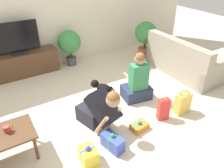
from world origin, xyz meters
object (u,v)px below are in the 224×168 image
(person_kneeling, at_px, (100,110))
(gift_box_a, at_px, (88,156))
(mug, at_px, (7,129))
(sofa_right, at_px, (184,61))
(gift_bag_a, at_px, (163,109))
(tv, at_px, (17,40))
(gift_bag_b, at_px, (183,103))
(gift_box_b, at_px, (139,126))
(dog, at_px, (101,88))
(person_sitting, at_px, (137,82))
(gift_box_c, at_px, (113,142))
(potted_plant_back_right, at_px, (69,43))
(potted_plant_corner_right, at_px, (146,35))
(tv_console, at_px, (23,64))

(person_kneeling, xyz_separation_m, gift_box_a, (-0.46, -0.52, -0.24))
(gift_box_a, relative_size, mug, 2.54)
(sofa_right, relative_size, gift_bag_a, 4.18)
(tv, relative_size, gift_bag_b, 2.25)
(gift_box_a, height_order, gift_box_b, gift_box_a)
(dog, relative_size, gift_bag_a, 1.16)
(person_sitting, bearing_deg, person_kneeling, 30.04)
(gift_box_b, distance_m, gift_box_c, 0.58)
(potted_plant_back_right, height_order, potted_plant_corner_right, potted_plant_corner_right)
(gift_bag_a, bearing_deg, potted_plant_corner_right, 58.18)
(dog, height_order, gift_bag_b, gift_bag_b)
(gift_box_c, bearing_deg, gift_box_b, 11.59)
(mug, bearing_deg, person_sitting, 5.77)
(tv, distance_m, mug, 2.44)
(tv_console, distance_m, gift_bag_b, 3.52)
(dog, bearing_deg, potted_plant_back_right, -122.69)
(sofa_right, bearing_deg, person_kneeling, 104.23)
(potted_plant_corner_right, bearing_deg, gift_bag_b, -113.33)
(tv_console, height_order, potted_plant_back_right, potted_plant_back_right)
(tv, xyz_separation_m, gift_bag_b, (2.04, -2.86, -0.65))
(sofa_right, relative_size, mug, 14.48)
(potted_plant_back_right, bearing_deg, gift_box_c, -100.97)
(tv_console, height_order, gift_box_a, tv_console)
(sofa_right, xyz_separation_m, potted_plant_corner_right, (-0.15, 1.22, 0.28))
(gift_box_a, bearing_deg, tv, 93.25)
(gift_bag_a, relative_size, mug, 3.46)
(gift_bag_b, bearing_deg, gift_box_c, -177.19)
(potted_plant_corner_right, height_order, person_kneeling, potted_plant_corner_right)
(tv, xyz_separation_m, person_kneeling, (0.63, -2.47, -0.48))
(gift_box_a, height_order, gift_bag_a, gift_bag_a)
(person_sitting, height_order, dog, person_sitting)
(sofa_right, distance_m, tv, 3.69)
(mug, bearing_deg, person_kneeling, -6.24)
(gift_box_c, distance_m, gift_bag_a, 1.07)
(person_kneeling, height_order, person_sitting, person_sitting)
(sofa_right, xyz_separation_m, gift_box_c, (-2.58, -1.11, -0.20))
(person_sitting, xyz_separation_m, gift_bag_b, (0.40, -0.77, -0.16))
(tv_console, distance_m, person_sitting, 2.66)
(person_sitting, relative_size, gift_box_b, 3.19)
(tv, bearing_deg, mug, -105.63)
(dog, relative_size, gift_bag_b, 1.18)
(potted_plant_back_right, height_order, person_sitting, person_sitting)
(tv, bearing_deg, person_kneeling, -75.72)
(person_sitting, xyz_separation_m, gift_box_c, (-1.06, -0.84, -0.24))
(potted_plant_back_right, height_order, gift_bag_a, potted_plant_back_right)
(potted_plant_back_right, xyz_separation_m, mug, (-1.79, -2.28, -0.08))
(gift_bag_b, bearing_deg, tv_console, 125.43)
(gift_box_a, bearing_deg, dog, 54.34)
(gift_box_b, bearing_deg, gift_box_a, -170.44)
(gift_box_c, height_order, mug, mug)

